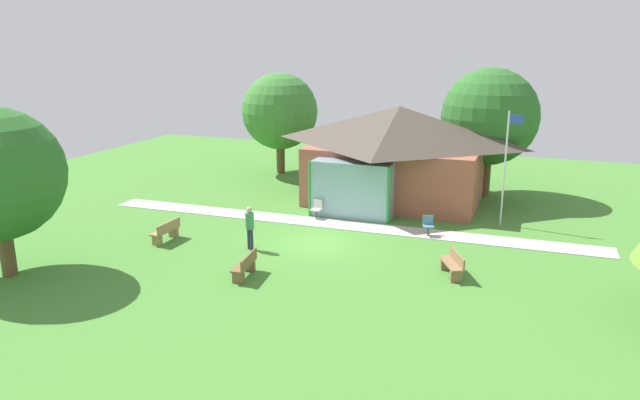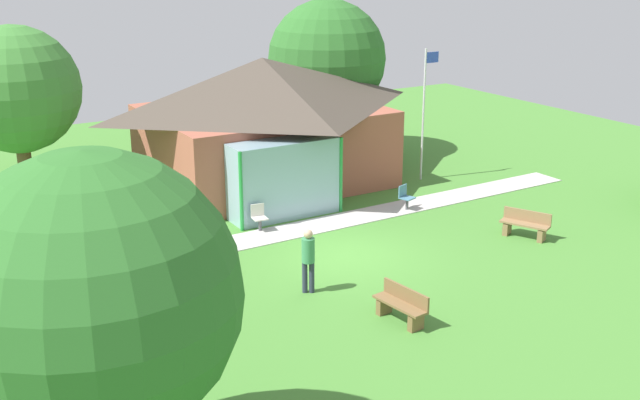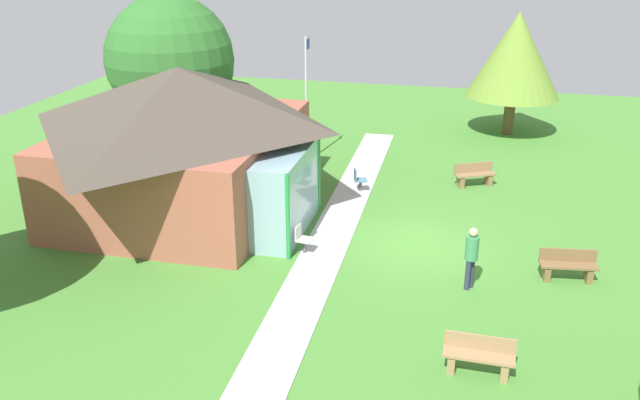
{
  "view_description": "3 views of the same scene",
  "coord_description": "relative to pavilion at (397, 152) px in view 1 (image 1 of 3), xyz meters",
  "views": [
    {
      "loc": [
        7.91,
        -21.22,
        7.96
      ],
      "look_at": [
        -0.84,
        2.48,
        1.08
      ],
      "focal_mm": 33.33,
      "sensor_mm": 36.0,
      "label": 1
    },
    {
      "loc": [
        -11.44,
        -17.64,
        8.56
      ],
      "look_at": [
        0.57,
        2.44,
        0.92
      ],
      "focal_mm": 43.51,
      "sensor_mm": 36.0,
      "label": 2
    },
    {
      "loc": [
        -18.12,
        -1.39,
        8.8
      ],
      "look_at": [
        -0.23,
        2.87,
        1.29
      ],
      "focal_mm": 37.39,
      "sensor_mm": 36.0,
      "label": 3
    }
  ],
  "objects": [
    {
      "name": "ground_plane",
      "position": [
        -1.33,
        -7.78,
        -2.47
      ],
      "size": [
        44.0,
        44.0,
        0.0
      ],
      "primitive_type": "plane",
      "color": "#478433"
    },
    {
      "name": "pavilion",
      "position": [
        0.0,
        0.0,
        0.0
      ],
      "size": [
        9.22,
        8.32,
        4.73
      ],
      "color": "#A35642",
      "rests_on": "ground_plane"
    },
    {
      "name": "footpath",
      "position": [
        -1.33,
        -5.2,
        -2.45
      ],
      "size": [
        22.48,
        1.68,
        0.03
      ],
      "primitive_type": "cube",
      "rotation": [
        0.0,
        0.0,
        0.02
      ],
      "color": "#BCB7B2",
      "rests_on": "ground_plane"
    },
    {
      "name": "flagpole",
      "position": [
        5.42,
        -2.68,
        0.33
      ],
      "size": [
        0.64,
        0.08,
        5.03
      ],
      "color": "silver",
      "rests_on": "ground_plane"
    },
    {
      "name": "bench_front_center",
      "position": [
        -2.45,
        -11.97,
        -2.07
      ],
      "size": [
        0.62,
        1.54,
        0.84
      ],
      "rotation": [
        0.0,
        0.0,
        1.7
      ],
      "color": "brown",
      "rests_on": "ground_plane"
    },
    {
      "name": "bench_mid_left",
      "position": [
        -7.19,
        -9.71,
        -2.07
      ],
      "size": [
        0.48,
        1.51,
        0.84
      ],
      "rotation": [
        0.0,
        0.0,
        1.54
      ],
      "color": "#9E7A51",
      "rests_on": "ground_plane"
    },
    {
      "name": "bench_mid_right",
      "position": [
        4.23,
        -9.36,
        -2.07
      ],
      "size": [
        1.05,
        1.54,
        0.84
      ],
      "rotation": [
        0.0,
        0.0,
        2.02
      ],
      "color": "olive",
      "rests_on": "ground_plane"
    },
    {
      "name": "patio_chair_lawn_spare",
      "position": [
        2.65,
        -5.34,
        -2.05
      ],
      "size": [
        0.56,
        0.56,
        0.86
      ],
      "rotation": [
        0.0,
        0.0,
        3.47
      ],
      "color": "teal",
      "rests_on": "ground_plane"
    },
    {
      "name": "patio_chair_porch_left",
      "position": [
        -2.58,
        -4.63,
        -2.05
      ],
      "size": [
        0.48,
        0.48,
        0.86
      ],
      "rotation": [
        0.0,
        0.0,
        3.03
      ],
      "color": "beige",
      "rests_on": "ground_plane"
    },
    {
      "name": "visitor_strolling_lawn",
      "position": [
        -3.55,
        -9.41,
        -1.45
      ],
      "size": [
        0.34,
        0.34,
        1.74
      ],
      "rotation": [
        0.0,
        0.0,
        2.6
      ],
      "color": "#2D3347",
      "rests_on": "ground_plane"
    },
    {
      "name": "tree_behind_pavilion_left",
      "position": [
        -8.01,
        3.58,
        1.29
      ],
      "size": [
        4.55,
        4.55,
        6.05
      ],
      "color": "brown",
      "rests_on": "ground_plane"
    },
    {
      "name": "tree_behind_pavilion_right",
      "position": [
        4.21,
        2.39,
        1.65
      ],
      "size": [
        4.93,
        4.93,
        6.6
      ],
      "color": "brown",
      "rests_on": "ground_plane"
    }
  ]
}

